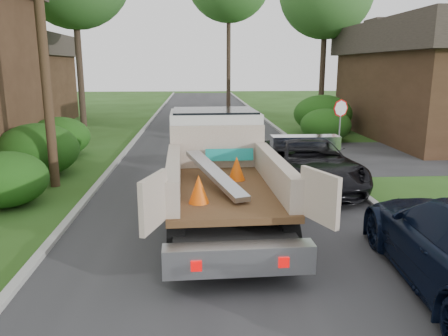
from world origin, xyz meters
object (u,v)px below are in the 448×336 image
object	(u,v)px
stop_sign	(340,116)
flatbed_truck	(218,160)
house_left_far	(10,78)
utility_pole	(41,20)
black_pickup	(307,163)

from	to	relation	value
stop_sign	flatbed_truck	world-z (taller)	flatbed_truck
house_left_far	flatbed_truck	bearing A→B (deg)	-56.49
utility_pole	house_left_far	world-z (taller)	utility_pole
stop_sign	flatbed_truck	distance (m)	8.85
stop_sign	flatbed_truck	bearing A→B (deg)	-128.56
flatbed_truck	house_left_far	bearing A→B (deg)	121.67
utility_pole	flatbed_truck	distance (m)	7.01
stop_sign	flatbed_truck	xyz separation A→B (m)	(-5.51, -6.92, -0.35)
stop_sign	black_pickup	xyz separation A→B (m)	(-2.51, -4.50, -0.99)
black_pickup	stop_sign	bearing A→B (deg)	58.51
utility_pole	flatbed_truck	world-z (taller)	utility_pole
house_left_far	black_pickup	size ratio (longest dim) A/B	1.34
utility_pole	black_pickup	distance (m)	9.29
utility_pole	house_left_far	bearing A→B (deg)	115.23
flatbed_truck	black_pickup	xyz separation A→B (m)	(3.00, 2.42, -0.64)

